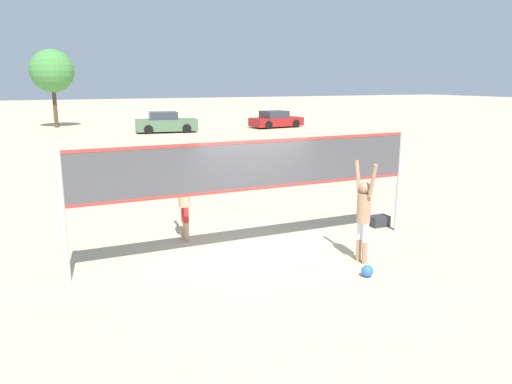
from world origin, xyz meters
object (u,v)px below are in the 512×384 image
object	(u,v)px
parked_car_near	(276,120)
parked_car_mid	(166,123)
player_spiker	(364,211)
volleyball_net	(256,174)
player_blocker	(184,196)
tree_left_cluster	(52,71)
volleyball	(367,271)
gear_bag	(379,221)

from	to	relation	value
parked_car_near	parked_car_mid	distance (m)	9.11
player_spiker	volleyball_net	bearing A→B (deg)	49.74
player_blocker	parked_car_mid	size ratio (longest dim) A/B	0.44
player_spiker	tree_left_cluster	size ratio (longest dim) A/B	0.34
volleyball_net	tree_left_cluster	world-z (taller)	tree_left_cluster
volleyball	parked_car_mid	world-z (taller)	parked_car_mid
volleyball_net	tree_left_cluster	bearing A→B (deg)	93.31
gear_bag	tree_left_cluster	bearing A→B (deg)	99.64
volleyball	gear_bag	bearing A→B (deg)	48.13
volleyball	parked_car_near	size ratio (longest dim) A/B	0.05
player_blocker	parked_car_near	xyz separation A→B (m)	(15.32, 25.29, -0.46)
gear_bag	parked_car_near	size ratio (longest dim) A/B	0.11
volleyball_net	player_spiker	world-z (taller)	volleyball_net
player_spiker	gear_bag	xyz separation A→B (m)	(2.03, 1.99, -0.97)
player_spiker	volleyball	bearing A→B (deg)	151.46
player_spiker	parked_car_near	size ratio (longest dim) A/B	0.47
parked_car_near	parked_car_mid	bearing A→B (deg)	173.48
volleyball_net	parked_car_near	size ratio (longest dim) A/B	1.77
player_spiker	gear_bag	size ratio (longest dim) A/B	4.26
parked_car_near	gear_bag	bearing A→B (deg)	-118.84
player_spiker	gear_bag	world-z (taller)	player_spiker
gear_bag	parked_car_near	bearing A→B (deg)	68.38
volleyball_net	volleyball	bearing A→B (deg)	-57.91
gear_bag	player_blocker	bearing A→B (deg)	168.88
player_blocker	tree_left_cluster	size ratio (longest dim) A/B	0.33
volleyball_net	volleyball	size ratio (longest dim) A/B	33.94
tree_left_cluster	player_spiker	bearing A→B (deg)	-84.07
player_blocker	parked_car_mid	xyz separation A→B (m)	(6.20, 25.18, -0.39)
player_spiker	parked_car_mid	bearing A→B (deg)	-6.73
volleyball_net	gear_bag	size ratio (longest dim) A/B	15.94
volleyball_net	parked_car_mid	xyz separation A→B (m)	(5.05, 26.66, -1.09)
player_spiker	gear_bag	bearing A→B (deg)	-45.55
player_blocker	volleyball_net	bearing A→B (deg)	37.79
volleyball_net	tree_left_cluster	distance (m)	34.50
parked_car_near	volleyball	bearing A→B (deg)	-121.09
player_blocker	tree_left_cluster	world-z (taller)	tree_left_cluster
volleyball	parked_car_mid	size ratio (longest dim) A/B	0.05
gear_bag	volleyball	bearing A→B (deg)	-131.87
volleyball_net	parked_car_mid	distance (m)	27.16
parked_car_near	tree_left_cluster	xyz separation A→B (m)	(-16.15, 7.56, 3.85)
player_blocker	volleyball	size ratio (longest dim) A/B	8.75
player_blocker	parked_car_near	world-z (taller)	player_blocker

